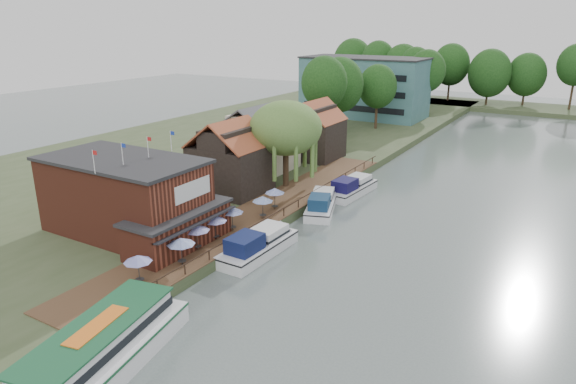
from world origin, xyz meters
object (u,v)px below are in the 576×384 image
Objects in this scene: willow at (286,144)px; umbrella_0 at (139,270)px; umbrella_1 at (181,251)px; umbrella_4 at (232,219)px; pub at (140,199)px; umbrella_6 at (275,199)px; umbrella_2 at (197,237)px; cruiser_2 at (352,185)px; umbrella_5 at (263,207)px; cruiser_1 at (321,201)px; tour_boat at (91,356)px; swan at (137,338)px; cottage_c at (315,129)px; umbrella_3 at (215,228)px; cruiser_0 at (258,242)px; hotel_block at (364,87)px; cottage_b at (257,138)px; cottage_a at (230,156)px.

willow is 27.41m from umbrella_0.
umbrella_1 is 8.07m from umbrella_4.
pub is 8.42× the size of umbrella_6.
umbrella_2 is (-0.23, 6.97, 0.00)m from umbrella_0.
cruiser_2 is at bearing 80.52° from umbrella_2.
umbrella_5 is 8.12m from cruiser_1.
tour_boat reaches higher than swan.
cottage_c reaches higher than umbrella_6.
umbrella_3 and umbrella_4 have the same top height.
cottage_c is 34.71m from umbrella_2.
cruiser_0 is (3.81, 1.28, -1.02)m from umbrella_3.
umbrella_4 reaches higher than cruiser_2.
umbrella_0 is 9.53m from umbrella_3.
willow is 4.39× the size of umbrella_4.
umbrella_3 is 0.24× the size of cruiser_2.
umbrella_0 is 0.24× the size of cruiser_2.
umbrella_4 is at bearing -77.57° from hotel_block.
pub is 25.33m from cottage_b.
umbrella_2 is (14.56, -70.96, -4.86)m from hotel_block.
cruiser_0 is (14.32, -21.12, -3.98)m from cottage_b.
tour_boat is at bearing -106.98° from cruiser_1.
cruiser_0 is (10.32, -30.12, -3.98)m from cottage_c.
swan is (4.38, -13.80, -2.07)m from umbrella_3.
cottage_b is 19.51m from umbrella_5.
umbrella_2 is at bearing -81.30° from willow.
cottage_a reaches higher than umbrella_2.
umbrella_2 is 1.00× the size of umbrella_6.
swan is (11.89, -26.20, -5.03)m from cottage_a.
willow is 23.69× the size of swan.
umbrella_0 is 31.12m from cruiser_2.
cruiser_0 is 1.06× the size of cruiser_2.
swan is at bearing -80.23° from umbrella_6.
umbrella_2 is at bearing -121.49° from cruiser_1.
tour_boat is (11.65, -49.30, -3.60)m from cottage_c.
umbrella_1 is (7.37, -2.84, -2.36)m from pub.
cottage_b is 4.04× the size of umbrella_0.
cottage_b is at bearing 179.74° from cruiser_2.
cottage_a is 0.89× the size of cruiser_1.
cottage_a reaches higher than cruiser_0.
umbrella_1 reaches higher than swan.
umbrella_2 is 1.00× the size of umbrella_5.
umbrella_3 is (7.51, -12.40, -2.96)m from cottage_a.
swan is at bearing -108.11° from cruiser_1.
cruiser_2 is (0.23, 20.06, -0.08)m from cruiser_0.
umbrella_0 and umbrella_5 have the same top height.
pub is 8.42× the size of umbrella_4.
willow is at bearing -146.87° from cruiser_2.
umbrella_2 reaches higher than cruiser_2.
willow reaches higher than cruiser_1.
umbrella_0 is 19.11m from umbrella_6.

